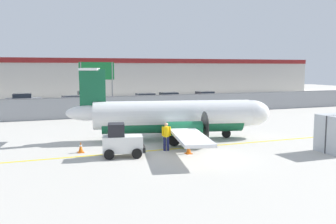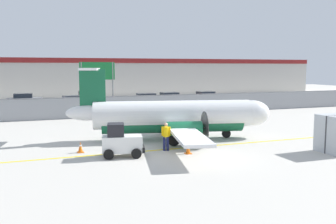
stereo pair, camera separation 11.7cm
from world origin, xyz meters
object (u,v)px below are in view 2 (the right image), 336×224
object	(u,v)px
baggage_tug	(121,142)
parked_car_3	(87,97)
parked_car_2	(72,103)
traffic_cone_near_right	(80,147)
parked_car_6	(206,97)
traffic_cone_near_left	(188,148)
ground_crew_worker	(166,135)
highway_sign	(97,75)
parked_car_1	(24,100)
parked_car_5	(169,98)
parked_car_4	(147,100)
commuter_airplane	(177,116)

from	to	relation	value
baggage_tug	parked_car_3	bearing A→B (deg)	97.31
baggage_tug	parked_car_2	distance (m)	24.30
traffic_cone_near_right	parked_car_6	bearing A→B (deg)	50.25
traffic_cone_near_left	parked_car_3	bearing A→B (deg)	91.83
ground_crew_worker	parked_car_2	world-z (taller)	same
baggage_tug	highway_sign	size ratio (longest dim) A/B	0.46
traffic_cone_near_left	highway_sign	distance (m)	19.54
parked_car_3	highway_sign	world-z (taller)	highway_sign
parked_car_1	parked_car_6	size ratio (longest dim) A/B	0.98
baggage_tug	traffic_cone_near_left	size ratio (longest dim) A/B	3.92
ground_crew_worker	parked_car_5	world-z (taller)	same
ground_crew_worker	parked_car_4	size ratio (longest dim) A/B	0.40
parked_car_4	highway_sign	world-z (taller)	highway_sign
commuter_airplane	parked_car_3	world-z (taller)	commuter_airplane
traffic_cone_near_left	parked_car_4	bearing A→B (deg)	77.95
parked_car_5	baggage_tug	bearing A→B (deg)	63.13
parked_car_5	highway_sign	distance (m)	13.35
parked_car_6	parked_car_5	bearing A→B (deg)	173.58
parked_car_6	parked_car_3	bearing A→B (deg)	150.68
parked_car_1	parked_car_6	world-z (taller)	same
parked_car_4	baggage_tug	bearing A→B (deg)	-111.29
parked_car_3	highway_sign	size ratio (longest dim) A/B	0.78
traffic_cone_near_left	traffic_cone_near_right	size ratio (longest dim) A/B	1.00
parked_car_3	parked_car_4	xyz separation A→B (m)	(6.56, -7.02, 0.00)
parked_car_1	traffic_cone_near_left	bearing A→B (deg)	-70.57
ground_crew_worker	baggage_tug	bearing A→B (deg)	119.90
parked_car_1	parked_car_2	bearing A→B (deg)	-45.85
ground_crew_worker	parked_car_6	size ratio (longest dim) A/B	0.39
highway_sign	ground_crew_worker	bearing A→B (deg)	-86.97
traffic_cone_near_right	parked_car_5	distance (m)	28.07
commuter_airplane	parked_car_1	distance (m)	28.56
ground_crew_worker	parked_car_5	distance (m)	27.08
traffic_cone_near_left	parked_car_4	size ratio (longest dim) A/B	0.15
baggage_tug	highway_sign	bearing A→B (deg)	96.25
parked_car_6	highway_sign	world-z (taller)	highway_sign
baggage_tug	ground_crew_worker	bearing A→B (deg)	22.77
parked_car_2	parked_car_4	bearing A→B (deg)	178.03
commuter_airplane	ground_crew_worker	bearing A→B (deg)	-109.37
baggage_tug	traffic_cone_near_right	bearing A→B (deg)	150.17
traffic_cone_near_left	parked_car_4	xyz separation A→B (m)	(5.51, 25.80, 0.58)
parked_car_2	parked_car_4	distance (m)	9.37
parked_car_4	parked_car_5	distance (m)	3.29
parked_car_4	traffic_cone_near_left	bearing A→B (deg)	-103.06
parked_car_2	parked_car_5	size ratio (longest dim) A/B	1.03
parked_car_5	traffic_cone_near_left	bearing A→B (deg)	70.74
parked_car_3	parked_car_5	size ratio (longest dim) A/B	1.02
commuter_airplane	parked_car_5	xyz separation A→B (m)	(7.72, 22.20, -0.71)
traffic_cone_near_right	traffic_cone_near_left	bearing A→B (deg)	-23.25
commuter_airplane	highway_sign	bearing A→B (deg)	113.42
traffic_cone_near_right	parked_car_1	size ratio (longest dim) A/B	0.15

